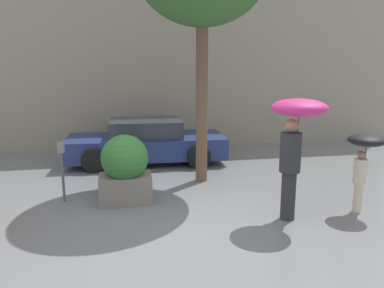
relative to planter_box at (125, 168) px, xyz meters
name	(u,v)px	position (x,y,z in m)	size (l,w,h in m)	color
ground_plane	(172,226)	(0.73, -1.29, -0.69)	(40.00, 40.00, 0.00)	slate
building_facade	(144,55)	(0.73, 5.21, 2.31)	(18.00, 0.30, 6.00)	#9E937F
planter_box	(125,168)	(0.00, 0.00, 0.00)	(1.00, 0.91, 1.34)	gray
person_adult	(296,129)	(2.84, -1.33, 0.88)	(0.93, 0.93, 2.08)	#2D2D33
person_child	(365,152)	(4.21, -1.28, 0.41)	(0.66, 0.66, 1.43)	beige
parked_car_near	(146,142)	(0.61, 3.18, -0.13)	(4.36, 2.11, 1.19)	navy
parking_meter	(62,159)	(-1.20, 0.28, 0.16)	(0.14, 0.14, 1.18)	#595B60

